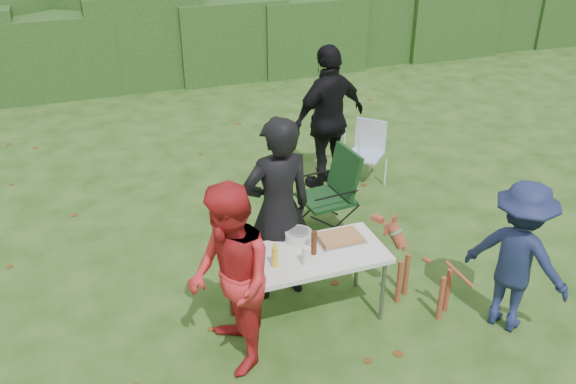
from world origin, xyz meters
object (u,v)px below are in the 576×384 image
object	(u,v)px
person_red_jacket	(230,281)
dog	(425,271)
ketchup_bottle	(259,255)
child	(517,257)
paper_towel_roll	(244,243)
lawn_chair	(365,153)
person_cook	(278,210)
beer_bottle	(314,243)
person_black_puffy	(329,119)
camping_chair	(326,194)
mustard_bottle	(275,257)
folding_table	(306,259)

from	to	relation	value
person_red_jacket	dog	bearing A→B (deg)	91.60
person_red_jacket	ketchup_bottle	xyz separation A→B (m)	(0.35, 0.32, -0.03)
child	paper_towel_roll	distance (m)	2.51
lawn_chair	person_cook	bearing A→B (deg)	0.50
person_red_jacket	beer_bottle	size ratio (longest dim) A/B	7.29
person_black_puffy	child	xyz separation A→B (m)	(0.50, -3.23, -0.23)
camping_chair	beer_bottle	size ratio (longest dim) A/B	4.39
dog	lawn_chair	distance (m)	2.80
child	lawn_chair	world-z (taller)	child
ketchup_bottle	camping_chair	bearing A→B (deg)	47.94
lawn_chair	ketchup_bottle	distance (m)	3.42
ketchup_bottle	person_cook	bearing A→B (deg)	54.65
person_black_puffy	lawn_chair	xyz separation A→B (m)	(0.55, -0.03, -0.56)
camping_chair	ketchup_bottle	xyz separation A→B (m)	(-1.26, -1.40, 0.32)
child	dog	distance (m)	0.87
person_cook	dog	size ratio (longest dim) A/B	2.17
lawn_chair	mustard_bottle	distance (m)	3.38
person_black_puffy	child	bearing A→B (deg)	81.05
mustard_bottle	paper_towel_roll	world-z (taller)	paper_towel_roll
child	lawn_chair	distance (m)	3.22
folding_table	camping_chair	size ratio (longest dim) A/B	1.42
mustard_bottle	beer_bottle	bearing A→B (deg)	9.51
folding_table	person_red_jacket	world-z (taller)	person_red_jacket
dog	beer_bottle	distance (m)	1.20
ketchup_bottle	person_red_jacket	bearing A→B (deg)	-137.78
person_cook	mustard_bottle	size ratio (longest dim) A/B	9.73
dog	ketchup_bottle	bearing A→B (deg)	48.07
person_cook	beer_bottle	distance (m)	0.54
person_black_puffy	beer_bottle	distance (m)	2.79
person_cook	dog	xyz separation A→B (m)	(1.27, -0.72, -0.55)
child	camping_chair	xyz separation A→B (m)	(-1.00, 2.12, -0.23)
mustard_bottle	person_cook	bearing A→B (deg)	68.46
child	dog	bearing A→B (deg)	21.54
camping_chair	beer_bottle	distance (m)	1.61
folding_table	beer_bottle	world-z (taller)	beer_bottle
person_black_puffy	lawn_chair	bearing A→B (deg)	159.65
person_red_jacket	mustard_bottle	world-z (taller)	person_red_jacket
ketchup_bottle	beer_bottle	bearing A→B (deg)	0.14
camping_chair	paper_towel_roll	world-z (taller)	camping_chair
folding_table	beer_bottle	xyz separation A→B (m)	(0.07, -0.01, 0.17)
person_black_puffy	mustard_bottle	xyz separation A→B (m)	(-1.63, -2.57, -0.15)
ketchup_bottle	paper_towel_roll	xyz separation A→B (m)	(-0.08, 0.20, 0.02)
dog	camping_chair	xyz separation A→B (m)	(-0.36, 1.63, 0.10)
camping_chair	paper_towel_roll	size ratio (longest dim) A/B	4.05
person_red_jacket	lawn_chair	world-z (taller)	person_red_jacket
child	ketchup_bottle	distance (m)	2.37
person_red_jacket	dog	distance (m)	2.03
folding_table	lawn_chair	bearing A→B (deg)	53.24
mustard_bottle	person_red_jacket	bearing A→B (deg)	-152.24
person_red_jacket	dog	world-z (taller)	person_red_jacket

